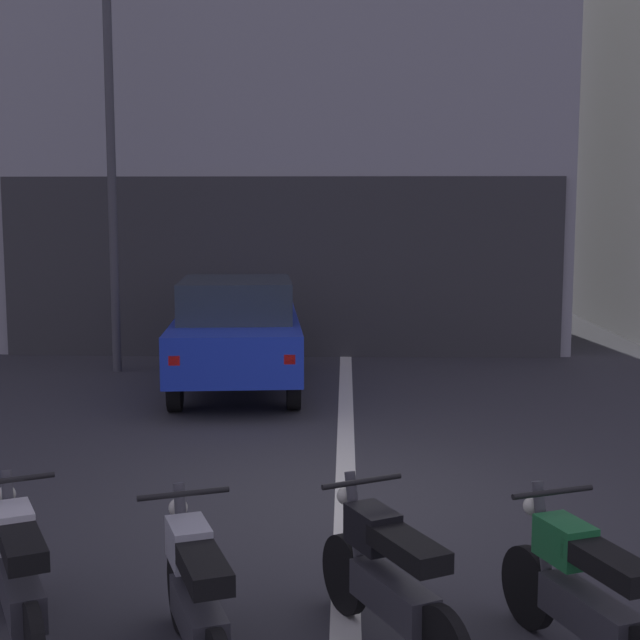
{
  "coord_description": "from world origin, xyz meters",
  "views": [
    {
      "loc": [
        -0.01,
        -7.79,
        2.64
      ],
      "look_at": [
        -0.29,
        2.0,
        1.4
      ],
      "focal_mm": 49.49,
      "sensor_mm": 36.0,
      "label": 1
    }
  ],
  "objects_px": {
    "street_lamp": "(110,102)",
    "motorcycle_green_row_right_mid": "(583,594)",
    "car_blue_crossing_near": "(237,331)",
    "motorcycle_silver_row_left_mid": "(196,596)",
    "motorcycle_black_row_centre": "(388,577)",
    "motorcycle_white_row_leftmost": "(19,576)"
  },
  "relations": [
    {
      "from": "car_blue_crossing_near",
      "to": "motorcycle_silver_row_left_mid",
      "type": "xyz_separation_m",
      "value": [
        0.73,
        -7.84,
        -0.43
      ]
    },
    {
      "from": "motorcycle_silver_row_left_mid",
      "to": "motorcycle_black_row_centre",
      "type": "relative_size",
      "value": 1.05
    },
    {
      "from": "car_blue_crossing_near",
      "to": "street_lamp",
      "type": "distance_m",
      "value": 4.31
    },
    {
      "from": "car_blue_crossing_near",
      "to": "motorcycle_white_row_leftmost",
      "type": "height_order",
      "value": "car_blue_crossing_near"
    },
    {
      "from": "car_blue_crossing_near",
      "to": "motorcycle_black_row_centre",
      "type": "xyz_separation_m",
      "value": [
        1.83,
        -7.56,
        -0.43
      ]
    },
    {
      "from": "street_lamp",
      "to": "motorcycle_white_row_leftmost",
      "type": "relative_size",
      "value": 4.7
    },
    {
      "from": "street_lamp",
      "to": "car_blue_crossing_near",
      "type": "bearing_deg",
      "value": -34.66
    },
    {
      "from": "motorcycle_black_row_centre",
      "to": "motorcycle_green_row_right_mid",
      "type": "height_order",
      "value": "same"
    },
    {
      "from": "street_lamp",
      "to": "motorcycle_black_row_centre",
      "type": "relative_size",
      "value": 4.71
    },
    {
      "from": "car_blue_crossing_near",
      "to": "motorcycle_silver_row_left_mid",
      "type": "relative_size",
      "value": 2.68
    },
    {
      "from": "street_lamp",
      "to": "motorcycle_green_row_right_mid",
      "type": "distance_m",
      "value": 11.23
    },
    {
      "from": "street_lamp",
      "to": "motorcycle_black_row_centre",
      "type": "xyz_separation_m",
      "value": [
        3.99,
        -9.05,
        -3.85
      ]
    },
    {
      "from": "motorcycle_silver_row_left_mid",
      "to": "motorcycle_black_row_centre",
      "type": "bearing_deg",
      "value": 14.54
    },
    {
      "from": "motorcycle_white_row_leftmost",
      "to": "motorcycle_silver_row_left_mid",
      "type": "distance_m",
      "value": 1.13
    },
    {
      "from": "car_blue_crossing_near",
      "to": "motorcycle_silver_row_left_mid",
      "type": "bearing_deg",
      "value": -84.68
    },
    {
      "from": "car_blue_crossing_near",
      "to": "motorcycle_black_row_centre",
      "type": "height_order",
      "value": "car_blue_crossing_near"
    },
    {
      "from": "street_lamp",
      "to": "motorcycle_white_row_leftmost",
      "type": "xyz_separation_m",
      "value": [
        1.78,
        -9.09,
        -3.85
      ]
    },
    {
      "from": "car_blue_crossing_near",
      "to": "motorcycle_green_row_right_mid",
      "type": "relative_size",
      "value": 2.69
    },
    {
      "from": "car_blue_crossing_near",
      "to": "motorcycle_green_row_right_mid",
      "type": "distance_m",
      "value": 8.3
    },
    {
      "from": "motorcycle_green_row_right_mid",
      "to": "street_lamp",
      "type": "bearing_deg",
      "value": 118.87
    },
    {
      "from": "motorcycle_white_row_leftmost",
      "to": "motorcycle_silver_row_left_mid",
      "type": "xyz_separation_m",
      "value": [
        1.11,
        -0.25,
        0.0
      ]
    },
    {
      "from": "motorcycle_black_row_centre",
      "to": "motorcycle_green_row_right_mid",
      "type": "relative_size",
      "value": 0.96
    }
  ]
}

